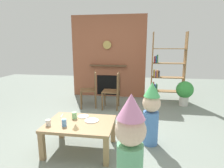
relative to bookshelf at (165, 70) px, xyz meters
The scene contains 16 objects.
ground_plane 2.90m from the bookshelf, 119.76° to the right, with size 12.00×12.00×0.00m, color gray.
brick_fireplace_feature 1.69m from the bookshelf, behind, with size 2.20×0.28×2.40m.
bookshelf is the anchor object (origin of this frame).
coffee_table 3.31m from the bookshelf, 118.57° to the right, with size 0.98×0.72×0.44m.
paper_cup_near_left 3.25m from the bookshelf, 121.68° to the right, with size 0.08×0.08×0.10m, color #8CD18C.
paper_cup_near_right 3.65m from the bookshelf, 122.93° to the right, with size 0.07×0.07×0.09m, color silver.
paper_cup_center 3.52m from the bookshelf, 119.87° to the right, with size 0.07×0.07×0.10m, color #669EE0.
paper_plate_front 3.16m from the bookshelf, 116.73° to the right, with size 0.21×0.21×0.01m, color white.
paper_plate_rear 3.13m from the bookshelf, 120.72° to the right, with size 0.17×0.17×0.01m, color white.
birthday_cake_slice 3.49m from the bookshelf, 116.54° to the right, with size 0.10×0.10×0.08m, color #EAC68C.
table_fork 3.33m from the bookshelf, 125.88° to the right, with size 0.15×0.02×0.01m, color silver.
child_with_cone_hat 3.75m from the bookshelf, 102.28° to the right, with size 0.31×0.31×1.12m.
child_in_pink 2.62m from the bookshelf, 101.68° to the right, with size 0.28×0.28×1.01m.
dining_chair_left 2.14m from the bookshelf, 154.47° to the right, with size 0.50×0.50×0.90m.
dining_chair_middle 1.68m from the bookshelf, 143.20° to the right, with size 0.40×0.40×0.90m.
potted_plant_tall 0.81m from the bookshelf, 47.00° to the right, with size 0.44×0.44×0.64m.
Camera 1 is at (0.64, -2.90, 1.56)m, focal length 29.47 mm.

